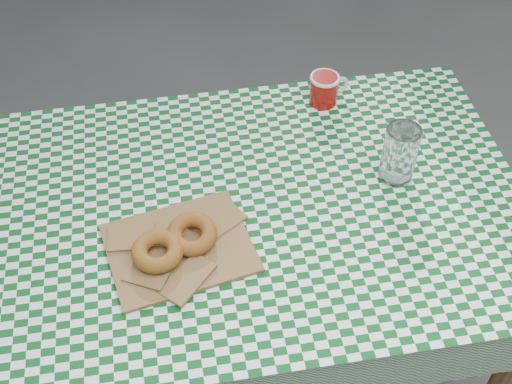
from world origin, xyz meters
TOP-DOWN VIEW (x-y plane):
  - ground at (0.00, 0.00)m, footprint 60.00×60.00m
  - table at (0.12, -0.13)m, footprint 1.24×0.86m
  - tablecloth at (0.12, -0.13)m, footprint 1.26×0.88m
  - paper_bag at (-0.06, -0.22)m, footprint 0.32×0.27m
  - bagel_front at (-0.11, -0.24)m, footprint 0.12×0.12m
  - bagel_back at (-0.03, -0.21)m, footprint 0.12×0.12m
  - coffee_mug at (0.37, 0.18)m, footprint 0.17×0.17m
  - drinking_glass at (0.45, -0.11)m, footprint 0.09×0.09m

SIDE VIEW (x-z plane):
  - ground at x=0.00m, z-range 0.00..0.00m
  - table at x=0.12m, z-range 0.00..0.75m
  - tablecloth at x=0.12m, z-range 0.75..0.76m
  - paper_bag at x=-0.06m, z-range 0.76..0.77m
  - bagel_back at x=-0.03m, z-range 0.77..0.80m
  - bagel_front at x=-0.11m, z-range 0.77..0.81m
  - coffee_mug at x=0.37m, z-range 0.76..0.84m
  - drinking_glass at x=0.45m, z-range 0.76..0.90m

